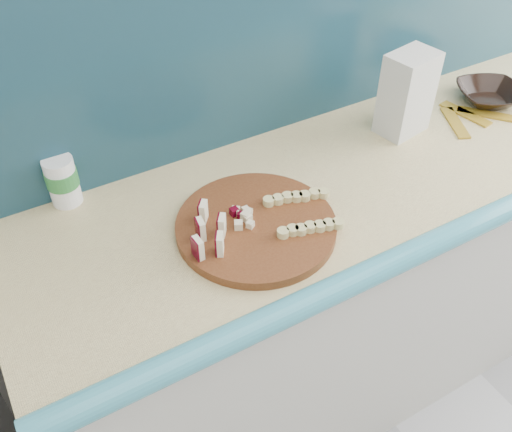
% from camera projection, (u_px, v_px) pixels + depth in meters
% --- Properties ---
extents(kitchen_counter, '(2.20, 0.63, 0.91)m').
position_uv_depth(kitchen_counter, '(382.00, 267.00, 1.85)').
color(kitchen_counter, beige).
rests_on(kitchen_counter, ground).
extents(backsplash, '(2.20, 0.02, 0.50)m').
position_uv_depth(backsplash, '(353.00, 25.00, 1.57)').
color(backsplash, teal).
rests_on(backsplash, kitchen_counter).
extents(cutting_board, '(0.46, 0.46, 0.02)m').
position_uv_depth(cutting_board, '(256.00, 226.00, 1.31)').
color(cutting_board, '#4F2411').
rests_on(cutting_board, kitchen_counter).
extents(apple_wedges, '(0.10, 0.15, 0.05)m').
position_uv_depth(apple_wedges, '(208.00, 232.00, 1.25)').
color(apple_wedges, '#FFF2CB').
rests_on(apple_wedges, cutting_board).
extents(apple_chunks, '(0.06, 0.06, 0.02)m').
position_uv_depth(apple_chunks, '(246.00, 221.00, 1.30)').
color(apple_chunks, '#FEF2CB').
rests_on(apple_chunks, cutting_board).
extents(banana_slices, '(0.19, 0.17, 0.02)m').
position_uv_depth(banana_slices, '(303.00, 212.00, 1.32)').
color(banana_slices, '#CFC57F').
rests_on(banana_slices, cutting_board).
extents(brown_bowl, '(0.25, 0.25, 0.05)m').
position_uv_depth(brown_bowl, '(489.00, 95.00, 1.73)').
color(brown_bowl, black).
rests_on(brown_bowl, kitchen_counter).
extents(flour_bag, '(0.15, 0.12, 0.23)m').
position_uv_depth(flour_bag, '(407.00, 94.00, 1.56)').
color(flour_bag, silver).
rests_on(flour_bag, kitchen_counter).
extents(canister, '(0.08, 0.08, 0.12)m').
position_uv_depth(canister, '(62.00, 180.00, 1.36)').
color(canister, white).
rests_on(canister, kitchen_counter).
extents(banana_peel, '(0.23, 0.19, 0.01)m').
position_uv_depth(banana_peel, '(469.00, 117.00, 1.68)').
color(banana_peel, gold).
rests_on(banana_peel, kitchen_counter).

